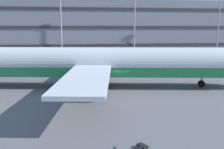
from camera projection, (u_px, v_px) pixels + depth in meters
name	position (u px, v px, depth m)	size (l,w,h in m)	color
ground_plane	(120.00, 88.00, 32.97)	(600.00, 600.00, 0.00)	#5B5B60
terminal_structure	(94.00, 27.00, 80.27)	(124.08, 15.02, 15.46)	slate
airliner	(99.00, 63.00, 33.35)	(40.67, 33.02, 11.00)	silver
light_mast_left	(61.00, 13.00, 65.95)	(1.80, 0.50, 19.36)	gray
light_mast_center_left	(135.00, 7.00, 68.15)	(1.80, 0.50, 22.87)	gray
light_mast_center_right	(219.00, 13.00, 71.59)	(1.80, 0.50, 19.81)	gray
suitcase_scuffed	(142.00, 147.00, 16.62)	(0.74, 0.84, 0.27)	black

